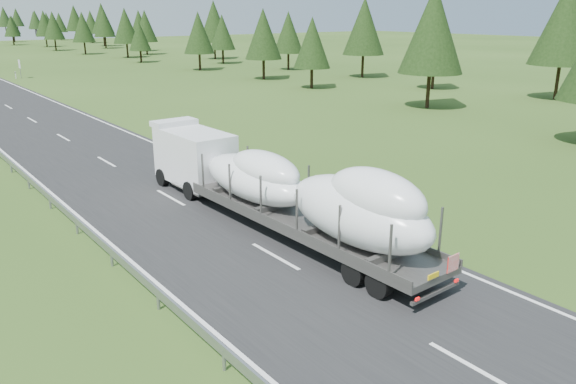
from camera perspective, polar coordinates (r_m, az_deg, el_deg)
ground at (r=16.31m, az=18.54°, el=-16.71°), size 400.00×400.00×0.00m
highway_sign at (r=89.35m, az=-25.61°, el=11.52°), size 0.08×0.90×2.60m
tree_line_right at (r=136.37m, az=-15.20°, el=16.22°), size 27.51×357.50×12.63m
boat_truck at (r=23.70m, az=-1.10°, el=0.76°), size 2.87×18.42×3.93m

